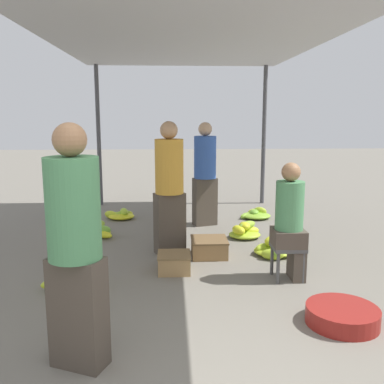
% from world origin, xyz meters
% --- Properties ---
extents(canopy_post_back_left, '(0.08, 0.08, 2.71)m').
position_xyz_m(canopy_post_back_left, '(-1.62, 6.27, 1.35)').
color(canopy_post_back_left, '#4C4C51').
rests_on(canopy_post_back_left, ground).
extents(canopy_post_back_right, '(0.08, 0.08, 2.71)m').
position_xyz_m(canopy_post_back_right, '(1.62, 6.27, 1.35)').
color(canopy_post_back_right, '#4C4C51').
rests_on(canopy_post_back_right, ground).
extents(canopy_tarp, '(3.64, 6.37, 0.04)m').
position_xyz_m(canopy_tarp, '(0.00, 3.28, 2.73)').
color(canopy_tarp, '#B2B2B7').
rests_on(canopy_tarp, canopy_post_front_left).
extents(vendor_foreground, '(0.48, 0.48, 1.72)m').
position_xyz_m(vendor_foreground, '(-0.89, 0.68, 0.89)').
color(vendor_foreground, '#4C4238').
rests_on(vendor_foreground, ground).
extents(stool, '(0.34, 0.34, 0.38)m').
position_xyz_m(stool, '(1.03, 2.22, 0.31)').
color(stool, '#4C4C4C').
rests_on(stool, ground).
extents(vendor_seated, '(0.35, 0.35, 1.28)m').
position_xyz_m(vendor_seated, '(1.05, 2.22, 0.66)').
color(vendor_seated, '#4C4238').
rests_on(vendor_seated, ground).
extents(basin_black, '(0.62, 0.62, 0.15)m').
position_xyz_m(basin_black, '(1.23, 1.18, 0.08)').
color(basin_black, maroon).
rests_on(basin_black, ground).
extents(banana_pile_left_0, '(0.64, 0.44, 0.27)m').
position_xyz_m(banana_pile_left_0, '(-1.24, 2.10, 0.09)').
color(banana_pile_left_0, '#CBD528').
rests_on(banana_pile_left_0, ground).
extents(banana_pile_left_1, '(0.60, 0.55, 0.20)m').
position_xyz_m(banana_pile_left_1, '(-1.34, 3.96, 0.08)').
color(banana_pile_left_1, '#73B237').
rests_on(banana_pile_left_1, ground).
extents(banana_pile_left_2, '(0.55, 0.42, 0.18)m').
position_xyz_m(banana_pile_left_2, '(-1.09, 5.07, 0.07)').
color(banana_pile_left_2, '#9AC231').
rests_on(banana_pile_left_2, ground).
extents(banana_pile_right_0, '(0.54, 0.60, 0.26)m').
position_xyz_m(banana_pile_right_0, '(1.07, 3.02, 0.09)').
color(banana_pile_right_0, '#B7CE2B').
rests_on(banana_pile_right_0, ground).
extents(banana_pile_right_1, '(0.56, 0.44, 0.18)m').
position_xyz_m(banana_pile_right_1, '(1.24, 4.99, 0.06)').
color(banana_pile_right_1, '#76B437').
rests_on(banana_pile_right_1, ground).
extents(banana_pile_right_2, '(0.46, 0.40, 0.24)m').
position_xyz_m(banana_pile_right_2, '(0.84, 3.80, 0.10)').
color(banana_pile_right_2, yellow).
rests_on(banana_pile_right_2, ground).
extents(crate_near, '(0.37, 0.37, 0.21)m').
position_xyz_m(crate_near, '(-0.20, 2.50, 0.11)').
color(crate_near, '#9E7A4C').
rests_on(crate_near, ground).
extents(crate_mid, '(0.45, 0.45, 0.22)m').
position_xyz_m(crate_mid, '(0.25, 3.02, 0.11)').
color(crate_mid, olive).
rests_on(crate_mid, ground).
extents(shopper_walking_mid, '(0.47, 0.47, 1.69)m').
position_xyz_m(shopper_walking_mid, '(-0.25, 3.19, 0.88)').
color(shopper_walking_mid, '#4C4238').
rests_on(shopper_walking_mid, ground).
extents(shopper_walking_far, '(0.44, 0.44, 1.65)m').
position_xyz_m(shopper_walking_far, '(0.32, 4.59, 0.86)').
color(shopper_walking_far, '#4C4238').
rests_on(shopper_walking_far, ground).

